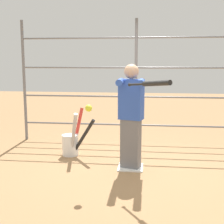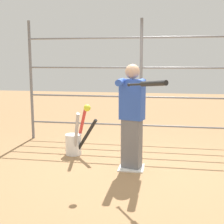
{
  "view_description": "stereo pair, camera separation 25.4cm",
  "coord_description": "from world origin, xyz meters",
  "px_view_note": "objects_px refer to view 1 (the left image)",
  "views": [
    {
      "loc": [
        -0.28,
        4.82,
        1.71
      ],
      "look_at": [
        0.27,
        0.29,
        0.96
      ],
      "focal_mm": 50.0,
      "sensor_mm": 36.0,
      "label": 1
    },
    {
      "loc": [
        -0.53,
        4.78,
        1.71
      ],
      "look_at": [
        0.27,
        0.29,
        0.96
      ],
      "focal_mm": 50.0,
      "sensor_mm": 36.0,
      "label": 2
    }
  ],
  "objects_px": {
    "batter": "(131,113)",
    "baseball_bat_swinging": "(153,83)",
    "bat_bucket": "(72,143)",
    "softball_in_flight": "(89,108)"
  },
  "relations": [
    {
      "from": "baseball_bat_swinging",
      "to": "bat_bucket",
      "type": "bearing_deg",
      "value": -45.1
    },
    {
      "from": "bat_bucket",
      "to": "softball_in_flight",
      "type": "bearing_deg",
      "value": 114.18
    },
    {
      "from": "batter",
      "to": "baseball_bat_swinging",
      "type": "relative_size",
      "value": 2.23
    },
    {
      "from": "batter",
      "to": "bat_bucket",
      "type": "relative_size",
      "value": 1.96
    },
    {
      "from": "batter",
      "to": "softball_in_flight",
      "type": "bearing_deg",
      "value": 52.56
    },
    {
      "from": "softball_in_flight",
      "to": "bat_bucket",
      "type": "bearing_deg",
      "value": -65.82
    },
    {
      "from": "softball_in_flight",
      "to": "bat_bucket",
      "type": "height_order",
      "value": "softball_in_flight"
    },
    {
      "from": "baseball_bat_swinging",
      "to": "bat_bucket",
      "type": "height_order",
      "value": "baseball_bat_swinging"
    },
    {
      "from": "baseball_bat_swinging",
      "to": "bat_bucket",
      "type": "distance_m",
      "value": 2.34
    },
    {
      "from": "batter",
      "to": "bat_bucket",
      "type": "distance_m",
      "value": 1.41
    }
  ]
}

